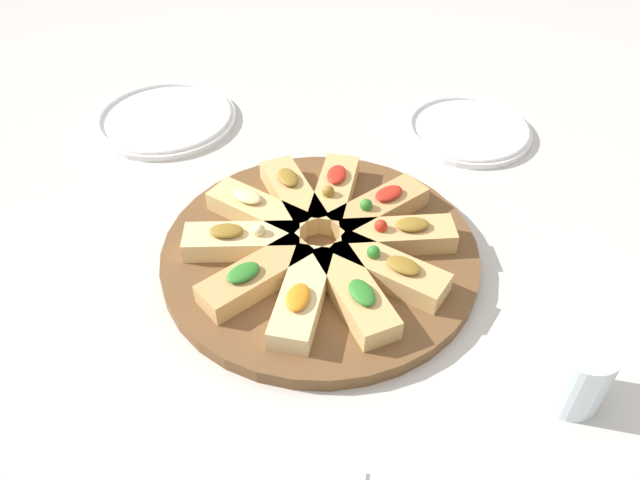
{
  "coord_description": "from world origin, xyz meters",
  "views": [
    {
      "loc": [
        0.09,
        -0.6,
        0.59
      ],
      "look_at": [
        0.0,
        0.0,
        0.03
      ],
      "focal_mm": 35.0,
      "sensor_mm": 36.0,
      "label": 1
    }
  ],
  "objects_px": {
    "serving_board": "(320,253)",
    "plate_right": "(468,129)",
    "water_glass": "(577,373)",
    "plate_left": "(165,118)"
  },
  "relations": [
    {
      "from": "serving_board",
      "to": "plate_right",
      "type": "xyz_separation_m",
      "value": [
        0.21,
        0.34,
        -0.0
      ]
    },
    {
      "from": "serving_board",
      "to": "plate_left",
      "type": "bearing_deg",
      "value": 136.37
    },
    {
      "from": "plate_right",
      "to": "plate_left",
      "type": "bearing_deg",
      "value": -175.72
    },
    {
      "from": "plate_left",
      "to": "plate_right",
      "type": "distance_m",
      "value": 0.52
    },
    {
      "from": "serving_board",
      "to": "plate_left",
      "type": "distance_m",
      "value": 0.44
    },
    {
      "from": "serving_board",
      "to": "plate_right",
      "type": "height_order",
      "value": "serving_board"
    },
    {
      "from": "plate_left",
      "to": "plate_right",
      "type": "relative_size",
      "value": 1.14
    },
    {
      "from": "water_glass",
      "to": "plate_left",
      "type": "bearing_deg",
      "value": 142.23
    },
    {
      "from": "water_glass",
      "to": "serving_board",
      "type": "bearing_deg",
      "value": 149.68
    },
    {
      "from": "water_glass",
      "to": "plate_right",
      "type": "bearing_deg",
      "value": 100.15
    }
  ]
}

